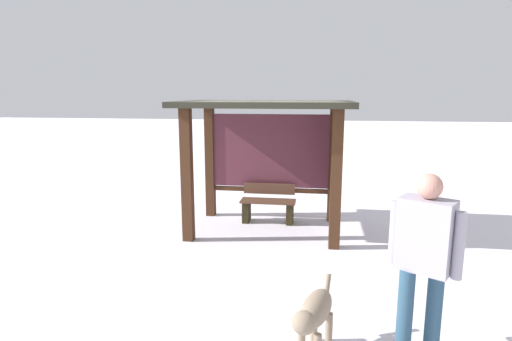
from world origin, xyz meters
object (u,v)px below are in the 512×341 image
Objects in this scene: bus_shelter at (272,134)px; dog at (315,314)px; person_walking at (424,251)px; bench_left_inside at (268,206)px.

bus_shelter is 3.96m from dog.
bus_shelter is at bearing 116.60° from person_walking.
person_walking is at bearing -63.85° from bench_left_inside.
bench_left_inside is 0.60× the size of person_walking.
person_walking is 1.11m from dog.
bench_left_inside is (-0.09, 0.26, -1.35)m from bus_shelter.
bench_left_inside is 4.04m from dog.
bus_shelter reaches higher than dog.
person_walking reaches higher than bench_left_inside.
bench_left_inside is at bearing 109.72° from bus_shelter.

